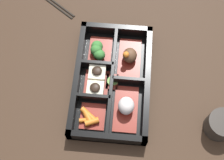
# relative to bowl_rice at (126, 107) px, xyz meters

# --- Properties ---
(ground_plane) EXTENTS (3.00, 3.00, 0.00)m
(ground_plane) POSITION_rel_bowl_rice_xyz_m (-0.07, -0.04, -0.03)
(ground_plane) COLOR #382619
(bento_base) EXTENTS (0.31, 0.19, 0.01)m
(bento_base) POSITION_rel_bowl_rice_xyz_m (-0.07, -0.04, -0.02)
(bento_base) COLOR black
(bento_base) RESTS_ON ground_plane
(bento_rim) EXTENTS (0.31, 0.19, 0.05)m
(bento_rim) POSITION_rel_bowl_rice_xyz_m (-0.07, -0.04, -0.01)
(bento_rim) COLOR black
(bento_rim) RESTS_ON ground_plane
(bowl_stew) EXTENTS (0.12, 0.06, 0.05)m
(bowl_stew) POSITION_rel_bowl_rice_xyz_m (-0.14, -0.00, -0.00)
(bowl_stew) COLOR maroon
(bowl_stew) RESTS_ON bento_base
(bowl_rice) EXTENTS (0.12, 0.06, 0.05)m
(bowl_rice) POSITION_rel_bowl_rice_xyz_m (0.00, 0.00, 0.00)
(bowl_rice) COLOR maroon
(bowl_rice) RESTS_ON bento_base
(bowl_greens) EXTENTS (0.08, 0.06, 0.04)m
(bowl_greens) POSITION_rel_bowl_rice_xyz_m (-0.15, -0.08, -0.00)
(bowl_greens) COLOR maroon
(bowl_greens) RESTS_ON bento_base
(bowl_tofu) EXTENTS (0.09, 0.06, 0.03)m
(bowl_tofu) POSITION_rel_bowl_rice_xyz_m (-0.06, -0.08, -0.01)
(bowl_tofu) COLOR maroon
(bowl_tofu) RESTS_ON bento_base
(bowl_carrots) EXTENTS (0.07, 0.06, 0.02)m
(bowl_carrots) POSITION_rel_bowl_rice_xyz_m (0.03, -0.08, -0.01)
(bowl_carrots) COLOR maroon
(bowl_carrots) RESTS_ON bento_base
(bowl_pickles) EXTENTS (0.04, 0.03, 0.01)m
(bowl_pickles) POSITION_rel_bowl_rice_xyz_m (-0.07, -0.04, -0.01)
(bowl_pickles) COLOR maroon
(bowl_pickles) RESTS_ON bento_base
(tea_cup) EXTENTS (0.07, 0.07, 0.05)m
(tea_cup) POSITION_rel_bowl_rice_xyz_m (0.02, 0.23, -0.00)
(tea_cup) COLOR #2D2823
(tea_cup) RESTS_ON ground_plane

